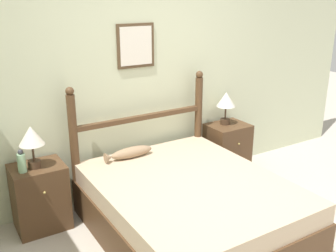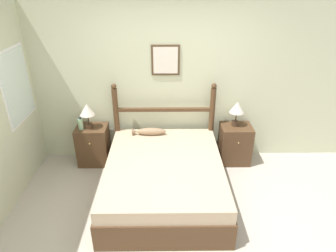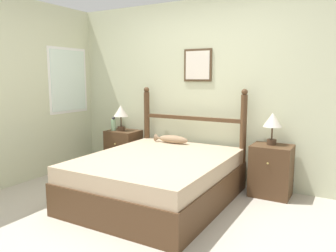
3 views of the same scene
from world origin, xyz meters
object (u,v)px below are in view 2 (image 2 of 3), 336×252
bed (164,179)px  nightstand_right (235,144)px  table_lamp_left (87,111)px  bottle (81,123)px  fish_pillow (149,131)px  nightstand_left (93,145)px  table_lamp_right (237,109)px

bed → nightstand_right: bearing=36.5°
table_lamp_left → bottle: table_lamp_left is taller
nightstand_right → table_lamp_left: bearing=-179.4°
nightstand_right → fish_pillow: fish_pillow is taller
bed → table_lamp_left: (-1.17, 0.83, 0.66)m
bed → table_lamp_left: size_ratio=4.86×
nightstand_left → nightstand_right: size_ratio=1.00×
nightstand_left → bottle: size_ratio=2.96×
nightstand_right → bottle: size_ratio=2.96×
table_lamp_left → fish_pillow: size_ratio=0.76×
bed → table_lamp_right: (1.13, 0.89, 0.66)m
bed → table_lamp_right: bearing=38.3°
bed → fish_pillow: (-0.23, 0.77, 0.33)m
table_lamp_left → table_lamp_right: 2.30m
table_lamp_right → fish_pillow: table_lamp_right is taller
table_lamp_left → bed: bearing=-35.3°
table_lamp_left → bottle: bearing=-159.9°
nightstand_right → fish_pillow: bearing=-176.6°
bed → nightstand_right: nightstand_right is taller
bed → table_lamp_left: 1.57m
table_lamp_left → table_lamp_right: same height
nightstand_right → table_lamp_left: size_ratio=1.61×
table_lamp_right → fish_pillow: size_ratio=0.76×
nightstand_right → table_lamp_right: (-0.02, 0.04, 0.61)m
bottle → nightstand_left: bearing=25.4°
nightstand_left → nightstand_right: (2.29, 0.00, 0.00)m
table_lamp_left → nightstand_right: bearing=0.6°
nightstand_right → table_lamp_left: table_lamp_left is taller
bottle → table_lamp_right: bearing=2.5°
nightstand_left → bottle: 0.45m
nightstand_left → fish_pillow: bearing=-5.1°
nightstand_left → table_lamp_left: (-0.02, -0.02, 0.61)m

